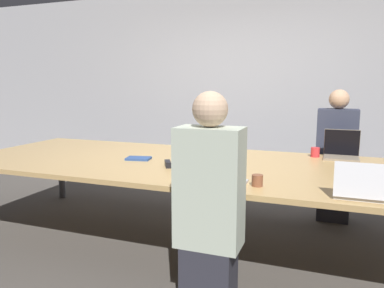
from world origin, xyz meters
TOP-DOWN VIEW (x-y plane):
  - ground_plane at (0.00, 0.00)m, footprint 24.00×24.00m
  - curtain_wall at (0.00, 2.24)m, footprint 12.00×0.06m
  - conference_table at (0.00, 0.00)m, footprint 4.46×1.67m
  - laptop_near_right at (1.35, -0.67)m, footprint 0.34×0.23m
  - laptop_near_midright at (0.45, -0.67)m, footprint 0.33×0.23m
  - person_near_midright at (0.48, -1.03)m, footprint 0.40×0.24m
  - cup_near_midright at (0.69, -0.61)m, footprint 0.08×0.08m
  - laptop_far_right at (1.26, 0.67)m, footprint 0.32×0.27m
  - person_far_right at (1.22, 1.01)m, footprint 0.40×0.24m
  - cup_far_right at (1.02, 0.65)m, footprint 0.08×0.08m
  - stapler at (-0.15, -0.25)m, footprint 0.11×0.15m
  - notebook at (-0.54, -0.07)m, footprint 0.25×0.19m

SIDE VIEW (x-z plane):
  - ground_plane at x=0.00m, z-range 0.00..0.00m
  - person_far_right at x=1.22m, z-range -0.02..1.37m
  - person_near_midright at x=0.48m, z-range -0.02..1.38m
  - conference_table at x=0.00m, z-range 0.33..1.07m
  - notebook at x=-0.54m, z-range 0.74..0.76m
  - stapler at x=-0.15m, z-range 0.74..0.79m
  - cup_near_midright at x=0.69m, z-range 0.74..0.82m
  - cup_far_right at x=1.02m, z-range 0.74..0.83m
  - laptop_near_right at x=1.35m, z-range 0.69..0.92m
  - laptop_near_midright at x=0.45m, z-range 0.69..0.92m
  - laptop_far_right at x=1.26m, z-range 0.68..0.95m
  - curtain_wall at x=0.00m, z-range 0.00..2.80m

